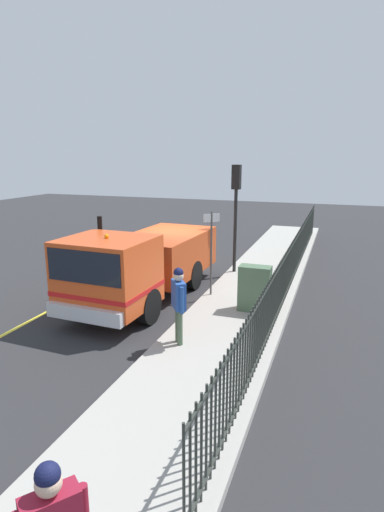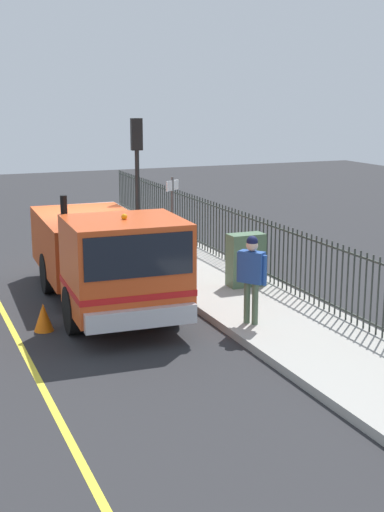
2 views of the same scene
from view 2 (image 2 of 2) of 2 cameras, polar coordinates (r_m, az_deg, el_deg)
ground_plane at (r=18.42m, az=-9.04°, el=-1.93°), size 51.56×51.56×0.00m
sidewalk_slab at (r=19.30m, az=-0.30°, el=-0.84°), size 2.67×23.44×0.16m
work_truck at (r=15.57m, az=-6.92°, el=0.24°), size 2.53×6.68×2.66m
worker_standing at (r=14.06m, az=4.80°, el=-1.15°), size 0.48×0.55×1.79m
iron_fence at (r=19.55m, az=2.69°, el=1.88°), size 0.04×19.96×1.52m
traffic_light_near at (r=19.43m, az=-4.43°, el=7.67°), size 0.32×0.24×3.86m
utility_cabinet at (r=16.98m, az=4.33°, el=-0.31°), size 0.86×0.45×1.27m
traffic_cone at (r=14.62m, az=-11.82°, el=-4.82°), size 0.40×0.40×0.57m
street_sign at (r=16.96m, az=-1.56°, el=3.03°), size 0.42×0.32×2.58m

